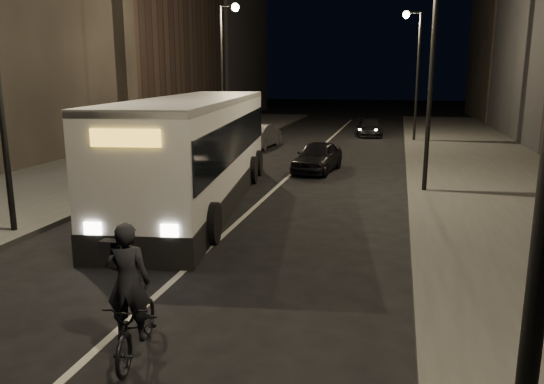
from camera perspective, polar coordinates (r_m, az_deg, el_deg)
The scene contains 12 objects.
ground at distance 10.15m, azimuth -15.11°, elevation -13.18°, with size 180.00×180.00×0.00m, color black.
sidewalk_right at distance 22.74m, azimuth 23.12°, elevation 0.69°, with size 7.00×70.00×0.16m, color #343432.
sidewalk_left at distance 25.92m, azimuth -17.09°, elevation 2.48°, with size 7.00×70.00×0.16m, color #343432.
streetlight_right_mid at distance 20.03m, azimuth 16.16°, elevation 14.96°, with size 1.20×0.44×8.12m.
streetlight_right_far at distance 36.01m, azimuth 15.05°, elevation 13.69°, with size 1.20×0.44×8.12m.
streetlight_left_near at distance 15.57m, azimuth -27.05°, elevation 14.98°, with size 1.20×0.44×8.12m.
streetlight_left_far at distance 31.59m, azimuth -5.02°, elevation 14.29°, with size 1.20×0.44×8.12m.
city_bus at distance 18.37m, azimuth -7.94°, elevation 4.94°, with size 4.60×13.57×3.60m.
cyclist_on_bicycle at distance 8.64m, azimuth -14.58°, elevation -12.43°, with size 1.03×2.02×2.22m.
car_near at distance 24.29m, azimuth 4.93°, elevation 3.80°, with size 1.62×4.03×1.37m, color black.
car_mid at distance 32.26m, azimuth -1.35°, elevation 6.08°, with size 1.57×4.51×1.48m, color #313133.
car_far at distance 39.30m, azimuth 10.44°, elevation 6.81°, with size 1.68×4.12×1.20m, color black.
Camera 1 is at (4.55, -7.99, 4.32)m, focal length 35.00 mm.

